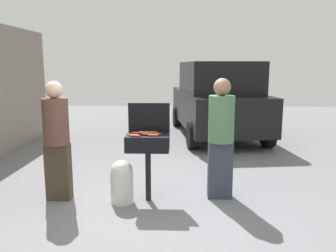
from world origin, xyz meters
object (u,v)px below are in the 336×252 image
object	(u,v)px
hot_dog_2	(153,132)
hot_dog_6	(134,135)
hot_dog_8	(146,134)
propane_tank	(122,181)
hot_dog_0	(144,132)
person_right	(221,134)
hot_dog_7	(146,133)
hot_dog_1	(148,134)
bbq_grill	(148,145)
hot_dog_9	(137,133)
hot_dog_3	(135,136)
hot_dog_5	(156,134)
person_left	(57,137)
hot_dog_4	(153,135)
parked_minivan	(217,99)

from	to	relation	value
hot_dog_2	hot_dog_6	bearing A→B (deg)	-138.84
hot_dog_8	propane_tank	xyz separation A→B (m)	(-0.34, -0.11, -0.66)
hot_dog_0	person_right	world-z (taller)	person_right
hot_dog_7	hot_dog_1	bearing A→B (deg)	-59.37
bbq_grill	hot_dog_9	size ratio (longest dim) A/B	7.42
hot_dog_3	hot_dog_5	size ratio (longest dim) A/B	1.00
hot_dog_2	hot_dog_3	xyz separation A→B (m)	(-0.22, -0.27, 0.00)
person_left	hot_dog_3	bearing A→B (deg)	-12.03
hot_dog_3	hot_dog_9	bearing A→B (deg)	92.21
hot_dog_5	hot_dog_9	distance (m)	0.29
hot_dog_5	person_right	world-z (taller)	person_right
hot_dog_3	propane_tank	distance (m)	0.69
hot_dog_0	hot_dog_2	xyz separation A→B (m)	(0.13, -0.01, 0.00)
hot_dog_4	parked_minivan	world-z (taller)	parked_minivan
hot_dog_3	hot_dog_8	world-z (taller)	same
hot_dog_0	hot_dog_1	xyz separation A→B (m)	(0.09, -0.17, 0.00)
hot_dog_7	hot_dog_8	world-z (taller)	same
hot_dog_6	person_left	size ratio (longest dim) A/B	0.08
hot_dog_1	parked_minivan	distance (m)	4.95
hot_dog_0	person_right	bearing A→B (deg)	1.26
hot_dog_5	propane_tank	world-z (taller)	hot_dog_5
hot_dog_1	hot_dog_6	distance (m)	0.21
hot_dog_1	propane_tank	xyz separation A→B (m)	(-0.38, -0.07, -0.66)
hot_dog_8	parked_minivan	distance (m)	4.92
hot_dog_1	hot_dog_8	distance (m)	0.06
hot_dog_4	propane_tank	size ratio (longest dim) A/B	0.21
hot_dog_3	person_right	xyz separation A→B (m)	(1.19, 0.30, -0.03)
hot_dog_2	hot_dog_5	xyz separation A→B (m)	(0.05, -0.12, 0.00)
parked_minivan	hot_dog_6	bearing A→B (deg)	63.85
hot_dog_0	hot_dog_5	xyz separation A→B (m)	(0.19, -0.13, 0.00)
hot_dog_5	hot_dog_4	bearing A→B (deg)	-106.71
hot_dog_1	parked_minivan	bearing A→B (deg)	73.12
hot_dog_6	person_right	xyz separation A→B (m)	(1.22, 0.25, -0.03)
hot_dog_4	parked_minivan	distance (m)	4.99
hot_dog_2	hot_dog_5	world-z (taller)	same
person_right	person_left	bearing A→B (deg)	6.35
hot_dog_7	propane_tank	xyz separation A→B (m)	(-0.33, -0.14, -0.66)
hot_dog_3	person_left	size ratio (longest dim) A/B	0.08
person_right	hot_dog_8	bearing A→B (deg)	10.67
hot_dog_3	person_right	bearing A→B (deg)	14.27
bbq_grill	hot_dog_1	world-z (taller)	hot_dog_1
hot_dog_0	hot_dog_1	world-z (taller)	same
bbq_grill	hot_dog_5	size ratio (longest dim) A/B	7.42
person_left	hot_dog_4	bearing A→B (deg)	-8.68
bbq_grill	hot_dog_6	world-z (taller)	hot_dog_6
bbq_grill	hot_dog_6	distance (m)	0.27
hot_dog_4	hot_dog_6	distance (m)	0.27
hot_dog_8	propane_tank	size ratio (longest dim) A/B	0.21
person_right	hot_dog_2	bearing A→B (deg)	4.76
hot_dog_7	parked_minivan	size ratio (longest dim) A/B	0.03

